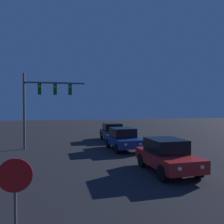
{
  "coord_description": "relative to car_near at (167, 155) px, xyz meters",
  "views": [
    {
      "loc": [
        -3.2,
        2.23,
        3.31
      ],
      "look_at": [
        0.0,
        16.45,
        2.98
      ],
      "focal_mm": 35.0,
      "sensor_mm": 36.0,
      "label": 1
    }
  ],
  "objects": [
    {
      "name": "car_far",
      "position": [
        -0.35,
        11.08,
        0.0
      ],
      "size": [
        2.03,
        4.07,
        1.67
      ],
      "rotation": [
        0.0,
        0.0,
        3.14
      ],
      "color": "black",
      "rests_on": "ground_plane"
    },
    {
      "name": "car_mid",
      "position": [
        -0.61,
        6.12,
        0.0
      ],
      "size": [
        2.24,
        4.16,
        1.67
      ],
      "rotation": [
        0.0,
        0.0,
        3.21
      ],
      "color": "navy",
      "rests_on": "ground_plane"
    },
    {
      "name": "car_near",
      "position": [
        0.0,
        0.0,
        0.0
      ],
      "size": [
        2.13,
        4.11,
        1.67
      ],
      "rotation": [
        0.0,
        0.0,
        3.17
      ],
      "color": "#B21E1E",
      "rests_on": "ground_plane"
    },
    {
      "name": "traffic_signal_mast",
      "position": [
        -6.76,
        8.06,
        3.26
      ],
      "size": [
        4.84,
        0.3,
        5.99
      ],
      "color": "#4C4C51",
      "rests_on": "ground_plane"
    },
    {
      "name": "stop_sign",
      "position": [
        -6.28,
        -4.82,
        0.63
      ],
      "size": [
        0.8,
        0.07,
        2.12
      ],
      "color": "#4C4C51",
      "rests_on": "ground_plane"
    }
  ]
}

